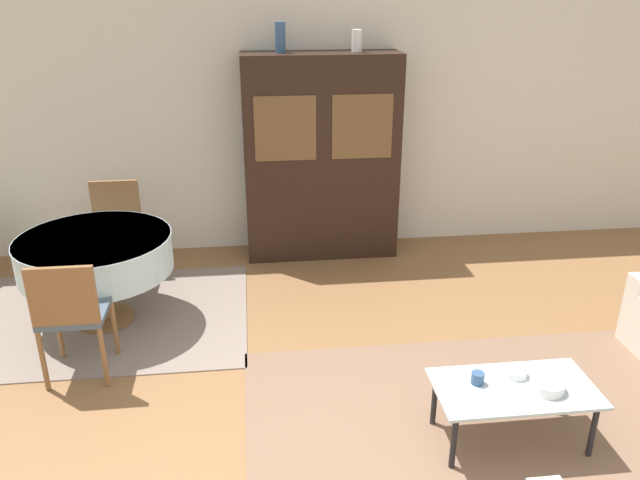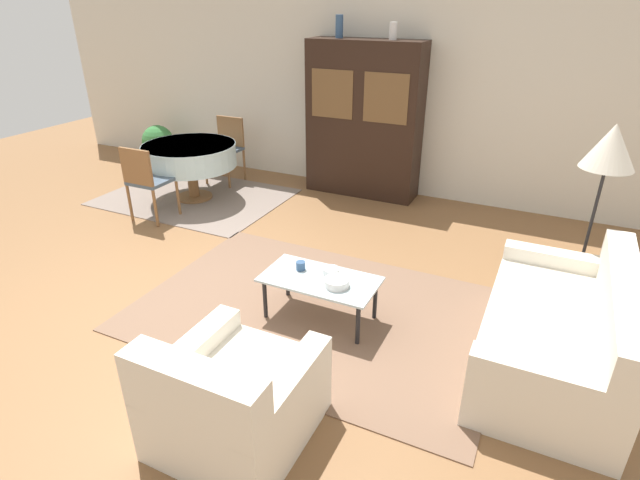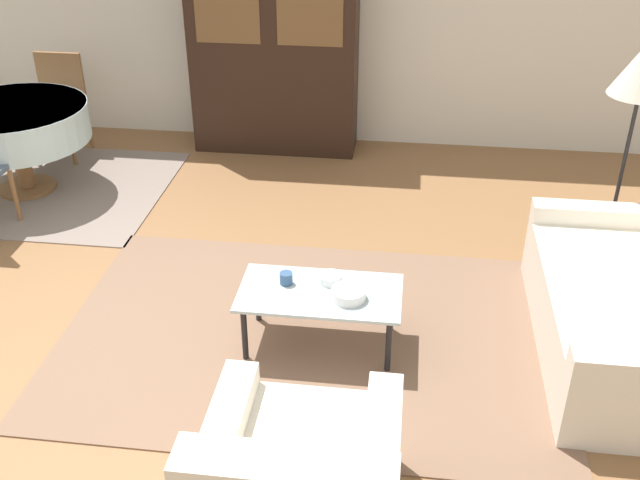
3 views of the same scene
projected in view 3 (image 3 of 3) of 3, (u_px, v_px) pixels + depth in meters
name	position (u px, v px, depth m)	size (l,w,h in m)	color
ground_plane	(107.00, 360.00, 4.50)	(14.00, 14.00, 0.00)	brown
area_rug	(310.00, 335.00, 4.70)	(3.10, 2.13, 0.01)	brown
dining_rug	(28.00, 187.00, 6.52)	(2.40, 1.78, 0.01)	gray
couch	(632.00, 311.00, 4.42)	(0.93, 1.76, 0.82)	silver
coffee_table	(320.00, 297.00, 4.45)	(0.97, 0.51, 0.39)	black
display_cabinet	(274.00, 43.00, 6.81)	(1.52, 0.47, 2.03)	black
dining_table	(14.00, 124.00, 6.18)	(1.22, 1.22, 0.75)	brown
dining_chair_far	(58.00, 97.00, 6.92)	(0.44, 0.44, 0.92)	brown
cup	(286.00, 278.00, 4.49)	(0.08, 0.08, 0.07)	#33517A
bowl	(349.00, 294.00, 4.35)	(0.20, 0.20, 0.06)	white
bowl_small	(330.00, 278.00, 4.51)	(0.14, 0.14, 0.05)	white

